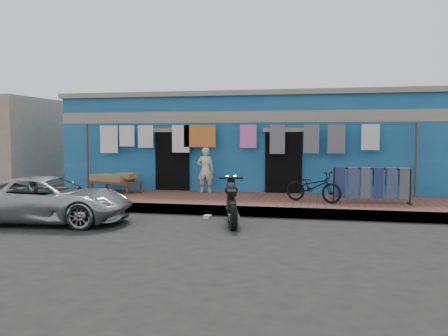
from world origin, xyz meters
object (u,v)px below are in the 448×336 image
at_px(motorcycle, 232,202).
at_px(jeans_rack, 371,185).
at_px(car, 48,199).
at_px(charpoy, 116,183).
at_px(bicycle, 313,183).
at_px(seated_person, 205,170).

bearing_deg(motorcycle, jeans_rack, 23.15).
xyz_separation_m(car, charpoy, (-0.13, 3.88, -0.01)).
bearing_deg(charpoy, jeans_rack, -7.10).
height_order(bicycle, charpoy, bicycle).
height_order(car, jeans_rack, jeans_rack).
relative_size(charpoy, jeans_rack, 0.93).
relative_size(car, jeans_rack, 1.95).
height_order(seated_person, jeans_rack, seated_person).
height_order(car, seated_person, seated_person).
height_order(seated_person, motorcycle, seated_person).
bearing_deg(charpoy, car, -88.07).
bearing_deg(charpoy, motorcycle, -37.32).
xyz_separation_m(car, bicycle, (5.84, 2.89, 0.20)).
bearing_deg(motorcycle, seated_person, 99.90).
distance_m(car, bicycle, 6.52).
bearing_deg(motorcycle, car, 175.88).
bearing_deg(car, jeans_rack, -74.48).
bearing_deg(car, charpoy, -4.59).
distance_m(seated_person, bicycle, 3.53).
bearing_deg(seated_person, jeans_rack, 158.76).
relative_size(bicycle, motorcycle, 0.92).
bearing_deg(car, bicycle, -70.20).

